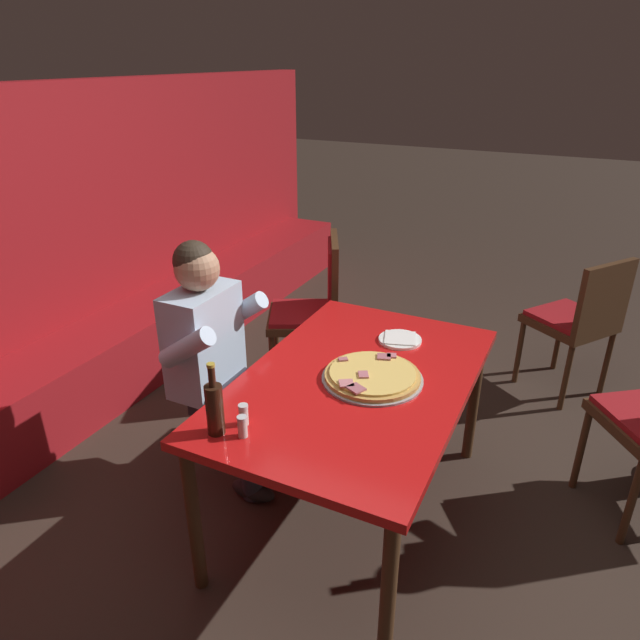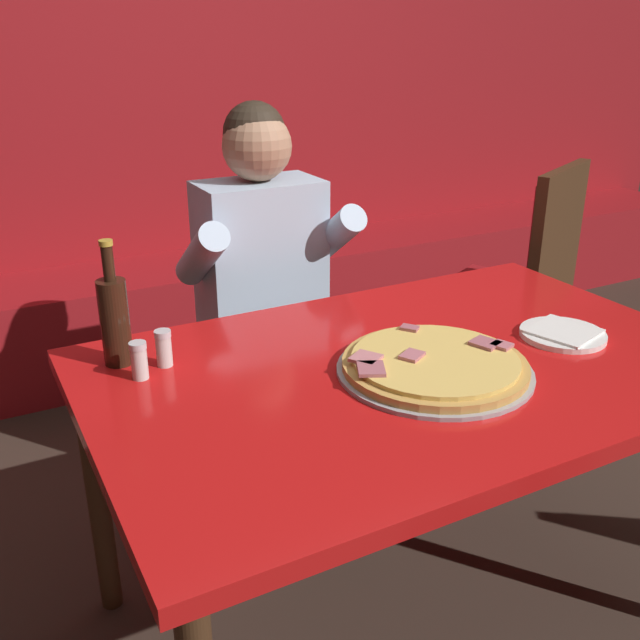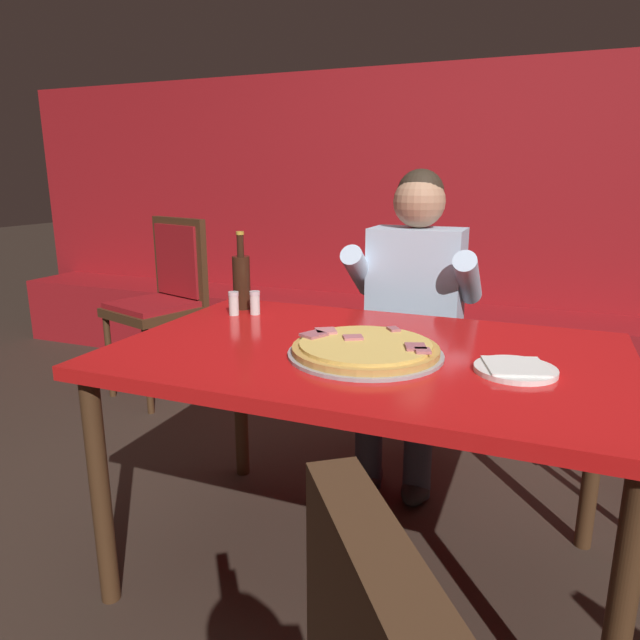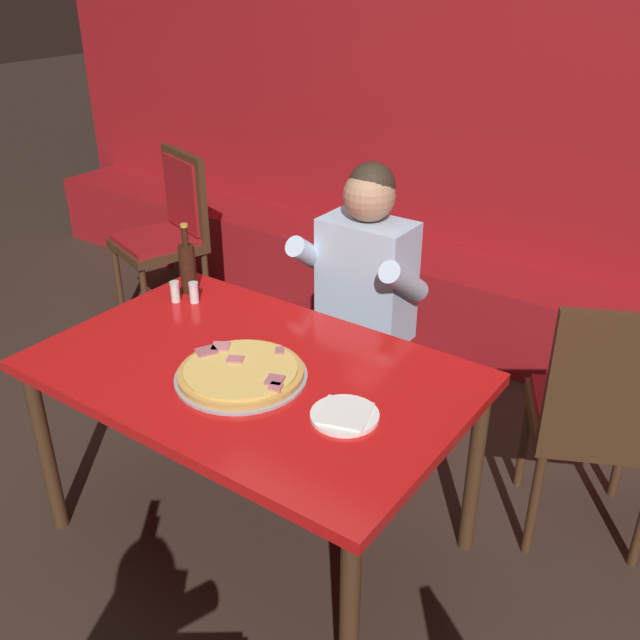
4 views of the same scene
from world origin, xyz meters
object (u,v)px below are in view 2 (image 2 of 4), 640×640
main_dining_table (410,391)px  pizza (434,365)px  beer_bottle (115,318)px  shaker_oregano (115,348)px  shaker_black_pepper (139,362)px  shaker_red_pepper_flakes (164,350)px  dining_chair_near_right (520,278)px  plate_white_paper (563,334)px  diner_seated_blue_shirt (272,293)px

main_dining_table → pizza: size_ratio=3.34×
beer_bottle → shaker_oregano: (-0.01, 0.00, -0.07)m
main_dining_table → shaker_black_pepper: bearing=159.5°
beer_bottle → shaker_black_pepper: 0.13m
shaker_oregano → shaker_red_pepper_flakes: size_ratio=1.00×
dining_chair_near_right → main_dining_table: bearing=-145.1°
plate_white_paper → shaker_oregano: size_ratio=2.44×
pizza → shaker_black_pepper: (-0.59, 0.28, 0.02)m
main_dining_table → shaker_oregano: size_ratio=17.01×
shaker_red_pepper_flakes → diner_seated_blue_shirt: 0.66m
shaker_red_pepper_flakes → shaker_black_pepper: size_ratio=1.00×
dining_chair_near_right → shaker_red_pepper_flakes: bearing=-163.6°
pizza → beer_bottle: beer_bottle is taller
plate_white_paper → shaker_oregano: bearing=159.9°
shaker_oregano → dining_chair_near_right: bearing=13.3°
main_dining_table → plate_white_paper: size_ratio=6.96×
main_dining_table → shaker_red_pepper_flakes: shaker_red_pepper_flakes is taller
pizza → beer_bottle: (-0.61, 0.38, 0.09)m
shaker_black_pepper → diner_seated_blue_shirt: size_ratio=0.07×
main_dining_table → beer_bottle: 0.70m
shaker_black_pepper → shaker_oregano: bearing=106.2°
plate_white_paper → shaker_red_pepper_flakes: shaker_red_pepper_flakes is taller
pizza → diner_seated_blue_shirt: size_ratio=0.34×
pizza → shaker_black_pepper: size_ratio=5.10×
pizza → shaker_oregano: size_ratio=5.10×
shaker_red_pepper_flakes → diner_seated_blue_shirt: diner_seated_blue_shirt is taller
main_dining_table → shaker_red_pepper_flakes: size_ratio=17.01×
shaker_oregano → diner_seated_blue_shirt: 0.69m
beer_bottle → diner_seated_blue_shirt: (0.56, 0.39, -0.16)m
shaker_red_pepper_flakes → dining_chair_near_right: 1.58m
diner_seated_blue_shirt → main_dining_table: bearing=-87.3°
shaker_red_pepper_flakes → dining_chair_near_right: dining_chair_near_right is taller
pizza → plate_white_paper: pizza is taller
plate_white_paper → shaker_black_pepper: (-0.99, 0.27, 0.03)m
shaker_oregano → diner_seated_blue_shirt: (0.57, 0.39, -0.09)m
plate_white_paper → beer_bottle: size_ratio=0.72×
main_dining_table → pizza: 0.11m
dining_chair_near_right → shaker_black_pepper: bearing=-163.0°
beer_bottle → main_dining_table: bearing=-27.9°
shaker_red_pepper_flakes → diner_seated_blue_shirt: (0.47, 0.45, -0.09)m
shaker_red_pepper_flakes → pizza: bearing=-31.5°
shaker_oregano → shaker_red_pepper_flakes: bearing=-33.5°
pizza → diner_seated_blue_shirt: 0.77m
shaker_black_pepper → diner_seated_blue_shirt: diner_seated_blue_shirt is taller
plate_white_paper → shaker_black_pepper: size_ratio=2.44×
shaker_black_pepper → main_dining_table: bearing=-20.5°
shaker_oregano → diner_seated_blue_shirt: size_ratio=0.07×
dining_chair_near_right → beer_bottle: bearing=-166.6°
plate_white_paper → shaker_black_pepper: shaker_black_pepper is taller
beer_bottle → pizza: bearing=-32.1°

